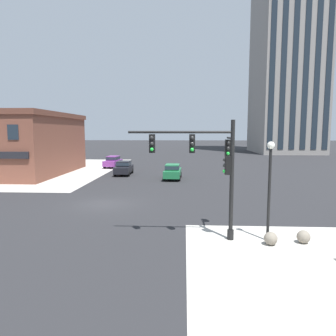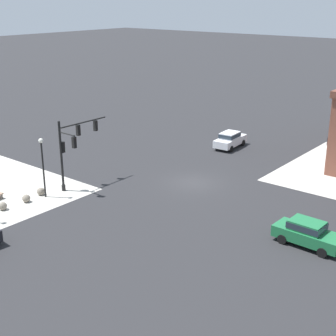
{
  "view_description": "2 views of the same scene",
  "coord_description": "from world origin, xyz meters",
  "px_view_note": "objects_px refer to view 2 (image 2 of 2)",
  "views": [
    {
      "loc": [
        5.9,
        -22.65,
        5.37
      ],
      "look_at": [
        4.41,
        6.06,
        2.0
      ],
      "focal_mm": 33.91,
      "sensor_mm": 36.0,
      "label": 1
    },
    {
      "loc": [
        32.39,
        23.31,
        15.2
      ],
      "look_at": [
        4.53,
        0.86,
        2.76
      ],
      "focal_mm": 52.87,
      "sensor_mm": 36.0,
      "label": 2
    }
  ],
  "objects_px": {
    "bollard_sphere_curb_a": "(41,191)",
    "car_main_northbound_far": "(230,139)",
    "car_cross_westbound": "(308,232)",
    "traffic_signal_main": "(72,145)",
    "bollard_sphere_curb_b": "(26,198)",
    "bollard_sphere_curb_c": "(3,206)",
    "street_lamp_corner_near": "(43,160)"
  },
  "relations": [
    {
      "from": "bollard_sphere_curb_c",
      "to": "car_main_northbound_far",
      "type": "xyz_separation_m",
      "value": [
        -24.61,
        4.56,
        0.6
      ]
    },
    {
      "from": "bollard_sphere_curb_c",
      "to": "car_cross_westbound",
      "type": "distance_m",
      "value": 22.1
    },
    {
      "from": "car_main_northbound_far",
      "to": "traffic_signal_main",
      "type": "bearing_deg",
      "value": -11.98
    },
    {
      "from": "bollard_sphere_curb_a",
      "to": "street_lamp_corner_near",
      "type": "bearing_deg",
      "value": 89.09
    },
    {
      "from": "bollard_sphere_curb_b",
      "to": "car_main_northbound_far",
      "type": "bearing_deg",
      "value": 168.92
    },
    {
      "from": "traffic_signal_main",
      "to": "street_lamp_corner_near",
      "type": "xyz_separation_m",
      "value": [
        2.77,
        -0.29,
        -0.67
      ]
    },
    {
      "from": "car_cross_westbound",
      "to": "traffic_signal_main",
      "type": "bearing_deg",
      "value": -82.27
    },
    {
      "from": "bollard_sphere_curb_c",
      "to": "car_cross_westbound",
      "type": "bearing_deg",
      "value": 114.19
    },
    {
      "from": "car_main_northbound_far",
      "to": "car_cross_westbound",
      "type": "height_order",
      "value": "same"
    },
    {
      "from": "bollard_sphere_curb_c",
      "to": "street_lamp_corner_near",
      "type": "relative_size",
      "value": 0.13
    },
    {
      "from": "bollard_sphere_curb_a",
      "to": "car_main_northbound_far",
      "type": "xyz_separation_m",
      "value": [
        -20.96,
        4.75,
        0.6
      ]
    },
    {
      "from": "traffic_signal_main",
      "to": "car_cross_westbound",
      "type": "height_order",
      "value": "traffic_signal_main"
    },
    {
      "from": "traffic_signal_main",
      "to": "bollard_sphere_curb_c",
      "type": "relative_size",
      "value": 9.36
    },
    {
      "from": "bollard_sphere_curb_b",
      "to": "bollard_sphere_curb_c",
      "type": "bearing_deg",
      "value": -3.84
    },
    {
      "from": "traffic_signal_main",
      "to": "bollard_sphere_curb_a",
      "type": "bearing_deg",
      "value": -17.78
    },
    {
      "from": "street_lamp_corner_near",
      "to": "car_cross_westbound",
      "type": "height_order",
      "value": "street_lamp_corner_near"
    },
    {
      "from": "traffic_signal_main",
      "to": "bollard_sphere_curb_b",
      "type": "relative_size",
      "value": 9.36
    },
    {
      "from": "street_lamp_corner_near",
      "to": "bollard_sphere_curb_c",
      "type": "bearing_deg",
      "value": -6.42
    },
    {
      "from": "traffic_signal_main",
      "to": "street_lamp_corner_near",
      "type": "relative_size",
      "value": 1.21
    },
    {
      "from": "bollard_sphere_curb_c",
      "to": "street_lamp_corner_near",
      "type": "height_order",
      "value": "street_lamp_corner_near"
    },
    {
      "from": "bollard_sphere_curb_a",
      "to": "bollard_sphere_curb_c",
      "type": "distance_m",
      "value": 3.65
    },
    {
      "from": "bollard_sphere_curb_a",
      "to": "car_main_northbound_far",
      "type": "height_order",
      "value": "car_main_northbound_far"
    },
    {
      "from": "traffic_signal_main",
      "to": "bollard_sphere_curb_a",
      "type": "distance_m",
      "value": 4.51
    },
    {
      "from": "traffic_signal_main",
      "to": "bollard_sphere_curb_c",
      "type": "bearing_deg",
      "value": -6.22
    },
    {
      "from": "bollard_sphere_curb_b",
      "to": "car_cross_westbound",
      "type": "bearing_deg",
      "value": 109.39
    },
    {
      "from": "traffic_signal_main",
      "to": "car_cross_westbound",
      "type": "bearing_deg",
      "value": 97.73
    },
    {
      "from": "bollard_sphere_curb_b",
      "to": "street_lamp_corner_near",
      "type": "distance_m",
      "value": 3.23
    },
    {
      "from": "bollard_sphere_curb_c",
      "to": "car_cross_westbound",
      "type": "relative_size",
      "value": 0.14
    },
    {
      "from": "bollard_sphere_curb_b",
      "to": "bollard_sphere_curb_c",
      "type": "xyz_separation_m",
      "value": [
        2.01,
        -0.13,
        0.0
      ]
    },
    {
      "from": "bollard_sphere_curb_c",
      "to": "street_lamp_corner_near",
      "type": "bearing_deg",
      "value": 173.58
    },
    {
      "from": "bollard_sphere_curb_a",
      "to": "street_lamp_corner_near",
      "type": "relative_size",
      "value": 0.13
    },
    {
      "from": "bollard_sphere_curb_b",
      "to": "traffic_signal_main",
      "type": "bearing_deg",
      "value": 172.7
    }
  ]
}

